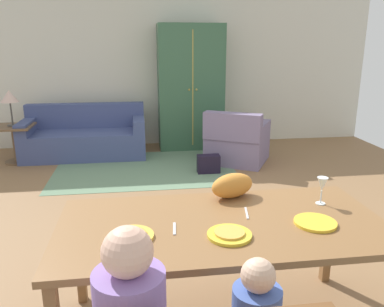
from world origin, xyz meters
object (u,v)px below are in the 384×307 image
Objects in this scene: armchair at (237,142)px; side_table at (15,139)px; plate_near_woman at (315,223)px; dining_table at (222,232)px; wine_glass at (322,185)px; handbag at (209,164)px; armoire at (190,88)px; couch at (85,138)px; plate_near_man at (131,236)px; plate_near_child at (229,235)px; table_lamp at (9,98)px; cat at (232,185)px.

armchair reaches higher than side_table.
armchair is at bearing 82.67° from plate_near_woman.
wine_glass is (0.71, 0.18, 0.20)m from dining_table.
dining_table is 6.13× the size of handbag.
armoire is at bearing 93.58° from wine_glass.
plate_near_man is at bearing -79.62° from couch.
plate_near_child is 0.46× the size of table_lamp.
couch is 3.57× the size of table_lamp.
plate_near_child is 3.92m from armchair.
side_table is (-2.52, 3.65, -0.47)m from cat.
armoire reaches higher than armchair.
couch is (-1.35, 4.29, -0.39)m from dining_table.
plate_near_child is 4.84m from side_table.
plate_near_child is at bearing -125.88° from cat.
cat is at bearing -97.05° from handbag.
dining_table is 3.74m from armchair.
side_table is (-1.83, 4.15, -0.39)m from plate_near_man.
plate_near_woman is at bearing -54.87° from table_lamp.
dining_table is at bearing -105.80° from armchair.
armchair is 3.48m from table_lamp.
armchair is at bearing -60.02° from armoire.
plate_near_woman is 4.70m from armoire.
plate_near_man is 0.78× the size of cat.
armoire reaches higher than side_table.
couch reaches higher than side_table.
dining_table is 4.51m from couch.
couch is at bearing 107.45° from dining_table.
cat reaches higher than dining_table.
couch is at bearing -170.26° from armoire.
wine_glass is at bearing -51.41° from side_table.
armchair reaches higher than dining_table.
plate_near_woman is 0.78× the size of cat.
plate_near_woman is 0.21× the size of armchair.
handbag is (0.34, 2.75, -0.71)m from cat.
plate_near_child is 0.13× the size of couch.
side_table is at bearing 128.59° from wine_glass.
plate_near_man and plate_near_woman have the same top height.
armoire is 6.56× the size of handbag.
handbag is at bearing 81.10° from dining_table.
armchair is 3.41m from side_table.
armchair is at bearing 74.92° from plate_near_child.
plate_near_woman is 0.43× the size of side_table.
side_table is at bearing 113.75° from plate_near_man.
couch is (-2.05, 4.11, -0.59)m from wine_glass.
plate_near_child reaches higher than dining_table.
side_table is (-2.37, 4.03, -0.32)m from dining_table.
armoire is 3.62× the size of side_table.
wine_glass reaches higher than couch.
armchair is 2.16× the size of table_lamp.
side_table is (-2.37, 4.21, -0.39)m from plate_near_child.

